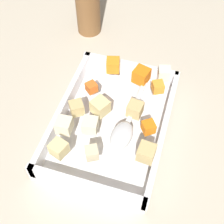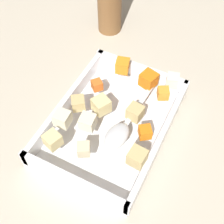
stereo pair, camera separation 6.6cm
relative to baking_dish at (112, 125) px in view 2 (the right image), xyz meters
name	(u,v)px [view 2 (the right image)]	position (x,y,z in m)	size (l,w,h in m)	color
ground_plane	(109,130)	(-0.01, 0.00, -0.02)	(4.00, 4.00, 0.00)	#BCB29E
baking_dish	(112,125)	(0.00, 0.00, 0.00)	(0.34, 0.24, 0.05)	silver
carrot_chunk_far_left	(97,85)	(0.05, 0.06, 0.05)	(0.02, 0.02, 0.02)	orange
carrot_chunk_corner_nw	(149,80)	(0.12, -0.04, 0.06)	(0.03, 0.03, 0.03)	orange
carrot_chunk_mid_right	(163,93)	(0.10, -0.08, 0.05)	(0.02, 0.02, 0.02)	orange
carrot_chunk_corner_se	(123,66)	(0.13, 0.04, 0.05)	(0.03, 0.03, 0.03)	orange
carrot_chunk_corner_ne	(145,132)	(-0.02, -0.08, 0.05)	(0.02, 0.02, 0.02)	orange
potato_chunk_near_right	(137,157)	(-0.08, -0.09, 0.05)	(0.03, 0.03, 0.03)	tan
potato_chunk_rim_edge	(101,105)	(0.00, 0.03, 0.05)	(0.03, 0.03, 0.03)	#E0CC89
potato_chunk_center	(88,122)	(-0.05, 0.03, 0.05)	(0.03, 0.03, 0.03)	beige
potato_chunk_near_left	(135,112)	(0.02, -0.05, 0.05)	(0.03, 0.03, 0.03)	tan
potato_chunk_near_spoon	(53,140)	(-0.12, 0.07, 0.05)	(0.03, 0.03, 0.03)	#E0CC89
potato_chunk_front_center	(84,149)	(-0.11, 0.01, 0.05)	(0.03, 0.03, 0.03)	beige
potato_chunk_under_handle	(78,103)	(-0.01, 0.07, 0.05)	(0.03, 0.03, 0.03)	tan
potato_chunk_far_right	(62,118)	(-0.07, 0.08, 0.05)	(0.03, 0.03, 0.03)	beige
parsnip_chunk_mid_left	(173,80)	(0.14, -0.09, 0.05)	(0.03, 0.03, 0.03)	silver
serving_spoon	(120,132)	(-0.04, -0.04, 0.05)	(0.23, 0.05, 0.02)	silver
pepper_mill	(110,1)	(0.31, 0.17, 0.08)	(0.07, 0.07, 0.21)	brown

